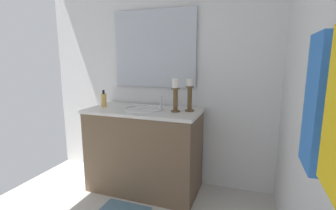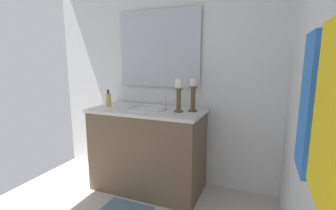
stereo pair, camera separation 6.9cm
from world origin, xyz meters
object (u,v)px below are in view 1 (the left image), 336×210
candle_holder_short (175,94)px  towel_near_vanity (314,103)px  sink_basin (144,113)px  mirror (154,49)px  candle_holder_tall (190,94)px  soap_bottle (104,100)px  vanity_cabinet (145,149)px

candle_holder_short → towel_near_vanity: size_ratio=0.67×
sink_basin → towel_near_vanity: (1.21, 1.24, 0.38)m
mirror → candle_holder_tall: mirror is taller
sink_basin → soap_bottle: (0.03, -0.45, 0.11)m
sink_basin → candle_holder_short: 0.40m
sink_basin → candle_holder_short: (0.01, 0.34, 0.21)m
vanity_cabinet → sink_basin: bearing=90.0°
vanity_cabinet → candle_holder_short: candle_holder_short is taller
mirror → vanity_cabinet: bearing=-0.0°
candle_holder_short → towel_near_vanity: bearing=36.7°
vanity_cabinet → soap_bottle: (0.03, -0.45, 0.51)m
candle_holder_tall → sink_basin: bearing=-82.3°
candle_holder_tall → soap_bottle: candle_holder_tall is taller
candle_holder_short → sink_basin: bearing=-92.3°
vanity_cabinet → candle_holder_tall: candle_holder_tall is taller
candle_holder_short → towel_near_vanity: towel_near_vanity is taller
sink_basin → towel_near_vanity: 1.77m
candle_holder_tall → towel_near_vanity: size_ratio=0.66×
mirror → candle_holder_short: 0.63m
candle_holder_tall → soap_bottle: 0.92m
towel_near_vanity → candle_holder_short: bearing=-143.3°
vanity_cabinet → candle_holder_tall: bearing=97.7°
vanity_cabinet → sink_basin: (-0.00, 0.00, 0.39)m
mirror → towel_near_vanity: size_ratio=1.97×
towel_near_vanity → sink_basin: bearing=-134.5°
soap_bottle → sink_basin: bearing=93.9°
candle_holder_tall → towel_near_vanity: 1.50m
candle_holder_tall → candle_holder_short: bearing=-57.8°
candle_holder_tall → soap_bottle: (0.09, -0.91, -0.09)m
candle_holder_tall → mirror: bearing=-115.3°
vanity_cabinet → sink_basin: 0.39m
mirror → sink_basin: bearing=0.2°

